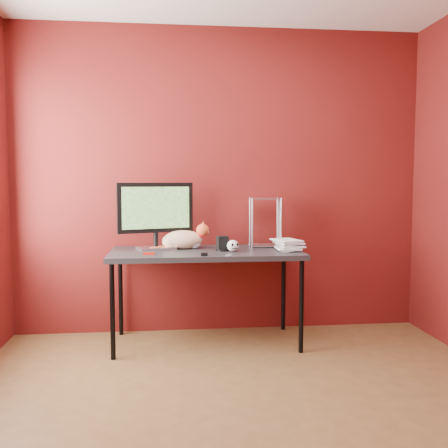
{
  "coord_description": "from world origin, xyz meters",
  "views": [
    {
      "loc": [
        -0.43,
        -2.54,
        1.29
      ],
      "look_at": [
        -0.03,
        1.15,
        0.98
      ],
      "focal_mm": 40.0,
      "sensor_mm": 36.0,
      "label": 1
    }
  ],
  "objects": [
    {
      "name": "room",
      "position": [
        0.0,
        0.0,
        1.45
      ],
      "size": [
        3.52,
        3.52,
        2.61
      ],
      "color": "brown",
      "rests_on": "ground"
    },
    {
      "name": "desk",
      "position": [
        -0.15,
        1.37,
        0.7
      ],
      "size": [
        1.5,
        0.7,
        0.75
      ],
      "color": "black",
      "rests_on": "ground"
    },
    {
      "name": "monitor",
      "position": [
        -0.54,
        1.47,
        1.05
      ],
      "size": [
        0.6,
        0.28,
        0.54
      ],
      "rotation": [
        0.0,
        0.0,
        0.32
      ],
      "color": "#B7B6BC",
      "rests_on": "desk"
    },
    {
      "name": "cat",
      "position": [
        -0.32,
        1.49,
        0.83
      ],
      "size": [
        0.48,
        0.18,
        0.22
      ],
      "rotation": [
        0.0,
        0.0,
        -0.04
      ],
      "color": "#C8652A",
      "rests_on": "desk"
    },
    {
      "name": "skull_mug",
      "position": [
        0.05,
        1.28,
        0.8
      ],
      "size": [
        0.09,
        0.1,
        0.09
      ],
      "rotation": [
        0.0,
        0.0,
        0.28
      ],
      "color": "white",
      "rests_on": "desk"
    },
    {
      "name": "speaker",
      "position": [
        -0.02,
        1.34,
        0.8
      ],
      "size": [
        0.1,
        0.1,
        0.12
      ],
      "rotation": [
        0.0,
        0.0,
        0.18
      ],
      "color": "black",
      "rests_on": "desk"
    },
    {
      "name": "book_stack",
      "position": [
        0.42,
        1.32,
        1.24
      ],
      "size": [
        0.24,
        0.29,
        0.98
      ],
      "rotation": [
        0.0,
        0.0,
        0.18
      ],
      "color": "beige",
      "rests_on": "desk"
    },
    {
      "name": "wire_rack",
      "position": [
        0.37,
        1.57,
        0.96
      ],
      "size": [
        0.25,
        0.21,
        0.41
      ],
      "rotation": [
        0.0,
        0.0,
        -0.06
      ],
      "color": "#B7B6BC",
      "rests_on": "desk"
    },
    {
      "name": "pocket_knife",
      "position": [
        -0.59,
        1.18,
        0.76
      ],
      "size": [
        0.09,
        0.02,
        0.02
      ],
      "primitive_type": "cube",
      "rotation": [
        0.0,
        0.0,
        0.01
      ],
      "color": "#B51B0D",
      "rests_on": "desk"
    },
    {
      "name": "black_gadget",
      "position": [
        -0.18,
        1.08,
        0.76
      ],
      "size": [
        0.05,
        0.03,
        0.02
      ],
      "primitive_type": "cube",
      "rotation": [
        0.0,
        0.0,
        -0.11
      ],
      "color": "black",
      "rests_on": "desk"
    },
    {
      "name": "washer",
      "position": [
        -0.0,
        1.08,
        0.75
      ],
      "size": [
        0.05,
        0.05,
        0.0
      ],
      "primitive_type": "cylinder",
      "color": "#B7B6BC",
      "rests_on": "desk"
    }
  ]
}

